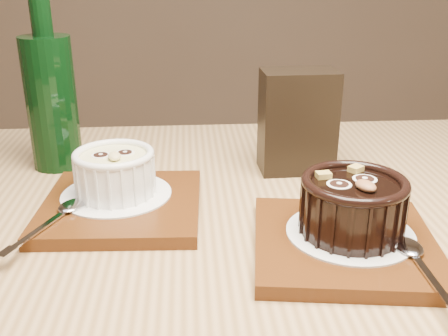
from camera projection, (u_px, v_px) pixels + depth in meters
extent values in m
cube|color=olive|center=(251.00, 248.00, 0.58)|extent=(1.21, 0.81, 0.04)
cube|color=#50270D|center=(122.00, 206.00, 0.61)|extent=(0.19, 0.19, 0.01)
cylinder|color=white|center=(117.00, 194.00, 0.62)|extent=(0.13, 0.13, 0.00)
cylinder|color=white|center=(115.00, 175.00, 0.61)|extent=(0.09, 0.09, 0.05)
cylinder|color=#D8D284|center=(114.00, 157.00, 0.61)|extent=(0.08, 0.08, 0.00)
torus|color=white|center=(113.00, 154.00, 0.60)|extent=(0.09, 0.09, 0.01)
cylinder|color=black|center=(101.00, 155.00, 0.60)|extent=(0.02, 0.02, 0.00)
cylinder|color=black|center=(125.00, 152.00, 0.61)|extent=(0.02, 0.02, 0.00)
ellipsoid|color=#D2BD7B|center=(115.00, 156.00, 0.59)|extent=(0.02, 0.02, 0.01)
cube|color=#50270D|center=(344.00, 244.00, 0.53)|extent=(0.20, 0.20, 0.01)
cylinder|color=white|center=(350.00, 233.00, 0.53)|extent=(0.13, 0.13, 0.00)
cylinder|color=black|center=(352.00, 209.00, 0.52)|extent=(0.10, 0.10, 0.05)
cylinder|color=black|center=(355.00, 186.00, 0.52)|extent=(0.09, 0.09, 0.00)
torus|color=black|center=(355.00, 182.00, 0.51)|extent=(0.11, 0.11, 0.01)
cylinder|color=black|center=(339.00, 184.00, 0.51)|extent=(0.02, 0.02, 0.00)
cylinder|color=black|center=(365.00, 178.00, 0.52)|extent=(0.02, 0.02, 0.00)
ellipsoid|color=brown|center=(366.00, 186.00, 0.50)|extent=(0.02, 0.03, 0.01)
cube|color=olive|center=(324.00, 175.00, 0.53)|extent=(0.02, 0.01, 0.01)
cube|color=olive|center=(356.00, 169.00, 0.54)|extent=(0.02, 0.02, 0.01)
cube|color=black|center=(297.00, 122.00, 0.71)|extent=(0.10, 0.06, 0.14)
cylinder|color=black|center=(52.00, 104.00, 0.72)|extent=(0.07, 0.07, 0.18)
cylinder|color=black|center=(40.00, 11.00, 0.67)|extent=(0.03, 0.03, 0.06)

